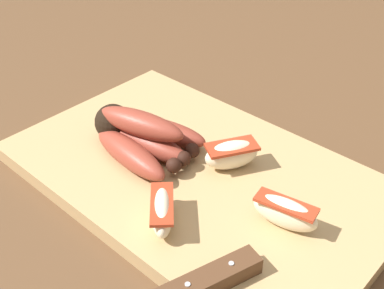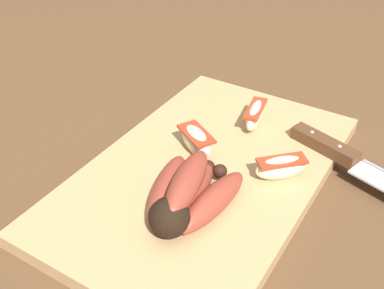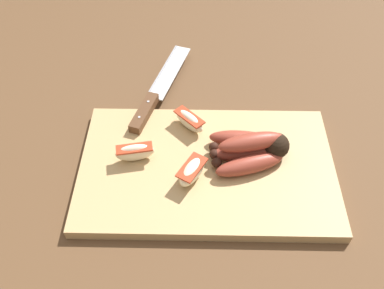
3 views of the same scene
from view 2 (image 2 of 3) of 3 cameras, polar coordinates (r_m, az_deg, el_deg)
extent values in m
plane|color=brown|center=(0.63, 1.30, -4.60)|extent=(6.00, 6.00, 0.00)
cube|color=tan|center=(0.62, 1.70, -3.67)|extent=(0.45, 0.28, 0.02)
sphere|color=black|center=(0.51, -2.75, -8.80)|extent=(0.05, 0.05, 0.05)
ellipsoid|color=brown|center=(0.55, 2.47, -6.88)|extent=(0.13, 0.04, 0.03)
sphere|color=black|center=(0.59, 3.40, -3.24)|extent=(0.02, 0.02, 0.02)
ellipsoid|color=brown|center=(0.56, -0.31, -6.05)|extent=(0.13, 0.05, 0.03)
sphere|color=black|center=(0.59, 1.95, -2.75)|extent=(0.02, 0.02, 0.02)
ellipsoid|color=brown|center=(0.56, -2.99, -5.24)|extent=(0.13, 0.07, 0.03)
sphere|color=black|center=(0.60, 0.26, -2.34)|extent=(0.02, 0.02, 0.02)
ellipsoid|color=brown|center=(0.53, -0.59, -4.50)|extent=(0.12, 0.06, 0.03)
cube|color=#51331E|center=(0.67, 15.74, -0.02)|extent=(0.05, 0.10, 0.02)
cylinder|color=#B2B2B7|center=(0.67, 14.33, 1.47)|extent=(0.01, 0.01, 0.00)
cylinder|color=#B2B2B7|center=(0.66, 17.45, -0.21)|extent=(0.01, 0.01, 0.00)
ellipsoid|color=#F4E5C1|center=(0.60, 10.72, -2.77)|extent=(0.06, 0.06, 0.03)
cube|color=#B2381E|center=(0.60, 10.83, -1.96)|extent=(0.06, 0.06, 0.00)
ellipsoid|color=#F4E5C1|center=(0.64, 0.52, 0.45)|extent=(0.06, 0.07, 0.04)
cube|color=#B2381E|center=(0.63, 0.52, 1.30)|extent=(0.06, 0.07, 0.00)
ellipsoid|color=#F4E5C1|center=(0.70, 7.62, 3.52)|extent=(0.07, 0.03, 0.04)
cube|color=#B2381E|center=(0.69, 7.69, 4.33)|extent=(0.07, 0.03, 0.00)
camera|label=1|loc=(0.72, 44.21, 24.93)|focal=45.69mm
camera|label=3|loc=(0.85, -37.29, 44.13)|focal=39.83mm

